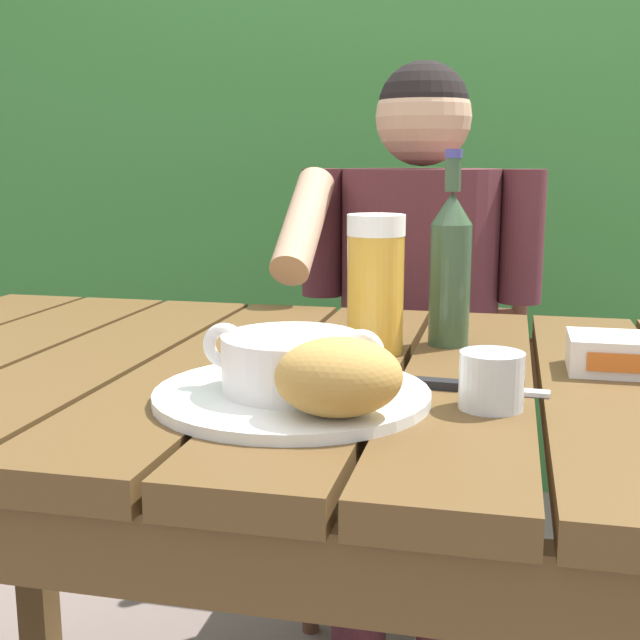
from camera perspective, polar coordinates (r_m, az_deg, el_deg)
dining_table at (r=1.07m, az=1.15°, el=-7.87°), size 1.46×0.82×0.75m
hedge_backdrop at (r=2.83m, az=14.31°, el=14.52°), size 3.23×0.93×2.51m
chair_near_diner at (r=1.92m, az=7.18°, el=-4.90°), size 0.45×0.44×0.96m
person_eating at (r=1.68m, az=6.57°, el=0.70°), size 0.48×0.47×1.19m
serving_plate at (r=0.90m, az=-1.93°, el=-5.18°), size 0.30×0.30×0.01m
soup_bowl at (r=0.89m, az=-1.95°, el=-2.84°), size 0.20×0.15×0.07m
bread_roll at (r=0.80m, az=1.30°, el=-3.94°), size 0.14×0.12×0.08m
beer_glass at (r=1.11m, az=3.84°, el=2.50°), size 0.08×0.08×0.19m
beer_bottle at (r=1.16m, az=8.95°, el=3.71°), size 0.06×0.06×0.27m
water_glass_small at (r=0.88m, az=11.70°, el=-4.08°), size 0.07×0.07×0.06m
butter_tub at (r=1.08m, az=19.98°, el=-2.21°), size 0.12×0.10×0.04m
table_knife at (r=0.95m, az=9.43°, el=-4.51°), size 0.17×0.03×0.01m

